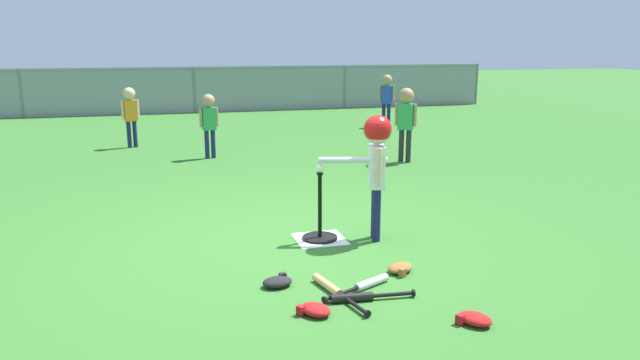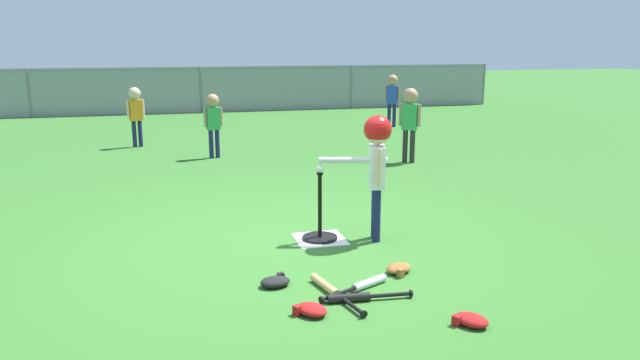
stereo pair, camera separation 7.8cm
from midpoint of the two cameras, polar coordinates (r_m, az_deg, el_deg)
name	(u,v)px [view 2 (the right image)]	position (r m, az deg, el deg)	size (l,w,h in m)	color
ground_plane	(277,243)	(5.26, -3.73, -6.08)	(60.00, 60.00, 0.00)	#336B28
home_plate	(320,239)	(5.34, 0.42, -5.71)	(0.44, 0.44, 0.01)	white
batting_tee	(320,229)	(5.31, 0.42, -4.80)	(0.32, 0.32, 0.62)	black
baseball_on_tee	(320,169)	(5.17, 0.43, 1.11)	(0.07, 0.07, 0.07)	white
batter_child	(376,152)	(5.17, 5.90, 2.70)	(0.62, 0.31, 1.12)	#191E4C
fielder_deep_left	(213,117)	(9.15, -10.06, 6.03)	(0.29, 0.19, 0.98)	#191E4C
fielder_deep_right	(136,109)	(10.44, -17.22, 6.61)	(0.29, 0.20, 1.01)	#191E4C
fielder_near_left	(392,93)	(12.54, 7.19, 8.31)	(0.30, 0.22, 1.09)	#191E4C
fielder_deep_center	(410,115)	(8.74, 8.94, 6.23)	(0.28, 0.23, 1.10)	#262626
spare_bat_silver	(363,285)	(4.32, 4.70, -10.10)	(0.58, 0.32, 0.06)	silver
spare_bat_wood	(330,289)	(4.24, 1.48, -10.49)	(0.22, 0.70, 0.06)	#DBB266
spare_bat_black	(358,297)	(4.12, 4.27, -11.25)	(0.60, 0.11, 0.06)	black
glove_by_plate	(471,320)	(3.92, 14.98, -12.95)	(0.25, 0.27, 0.07)	#B21919
glove_near_bats	(311,309)	(3.93, -0.26, -12.43)	(0.26, 0.27, 0.07)	#B21919
glove_tossed_aside	(275,281)	(4.36, -3.82, -9.78)	(0.24, 0.20, 0.07)	black
glove_outfield_drop	(399,269)	(4.63, 8.12, -8.48)	(0.27, 0.25, 0.07)	brown
outfield_fence	(201,88)	(15.38, -11.34, 8.71)	(16.06, 0.06, 1.15)	slate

